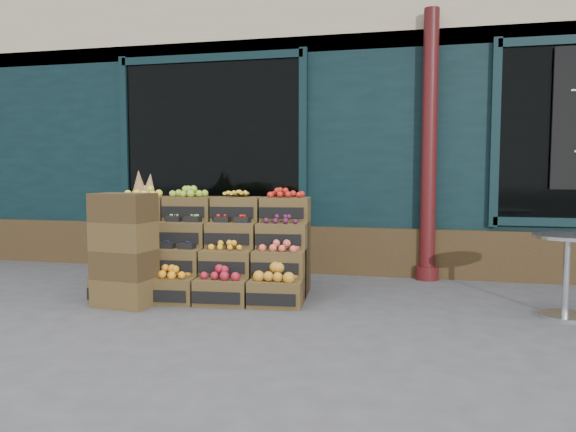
# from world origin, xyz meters

# --- Properties ---
(ground) EXTENTS (60.00, 60.00, 0.00)m
(ground) POSITION_xyz_m (0.00, 0.00, 0.00)
(ground) COLOR #424245
(ground) RESTS_ON ground
(shop_facade) EXTENTS (12.00, 6.24, 4.80)m
(shop_facade) POSITION_xyz_m (0.00, 5.11, 2.40)
(shop_facade) COLOR black
(shop_facade) RESTS_ON ground
(crate_display) EXTENTS (2.20, 1.22, 1.32)m
(crate_display) POSITION_xyz_m (-1.08, 0.68, 0.41)
(crate_display) COLOR #4A391D
(crate_display) RESTS_ON ground
(spare_crates) EXTENTS (0.59, 0.43, 1.10)m
(spare_crates) POSITION_xyz_m (-1.66, -0.00, 0.55)
(spare_crates) COLOR #4A391D
(spare_crates) RESTS_ON ground
(bistro_table) EXTENTS (0.59, 0.59, 0.75)m
(bistro_table) POSITION_xyz_m (2.39, 0.52, 0.47)
(bistro_table) COLOR silver
(bistro_table) RESTS_ON ground
(shopkeeper) EXTENTS (0.79, 0.58, 2.01)m
(shopkeeper) POSITION_xyz_m (-1.37, 2.61, 1.00)
(shopkeeper) COLOR #1D6728
(shopkeeper) RESTS_ON ground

